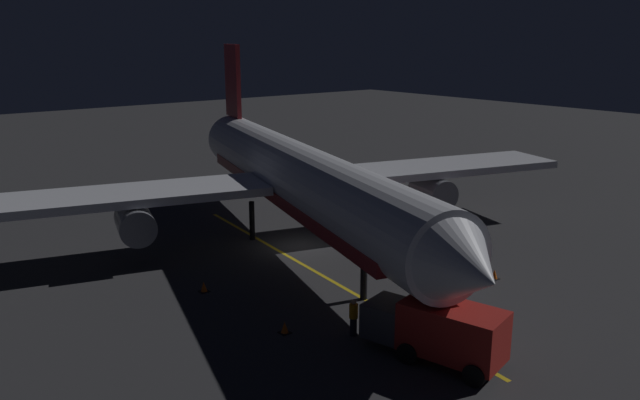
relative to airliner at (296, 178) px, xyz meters
The scene contains 9 objects.
ground_plane 4.56m from the airliner, 74.07° to the left, with size 180.00×180.00×0.20m, color #303033.
apron_guide_stripe 6.74m from the airliner, 64.92° to the left, with size 0.24×28.57×0.01m, color gold.
airliner is the anchor object (origin of this frame).
baggage_truck 16.84m from the airliner, 74.18° to the left, with size 3.51×6.27×2.52m.
catering_truck 8.14m from the airliner, 167.66° to the left, with size 5.70×5.94×2.21m.
ground_crew_worker 13.81m from the airliner, 64.43° to the left, with size 0.40×0.40×1.74m.
traffic_cone_near_left 10.12m from the airliner, 21.39° to the left, with size 0.50×0.50×0.55m.
traffic_cone_near_right 13.42m from the airliner, 112.62° to the left, with size 0.50×0.50×0.55m.
traffic_cone_under_wing 13.45m from the airliner, 50.99° to the left, with size 0.50×0.50×0.55m.
Camera 1 is at (23.00, 30.90, 13.00)m, focal length 35.55 mm.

